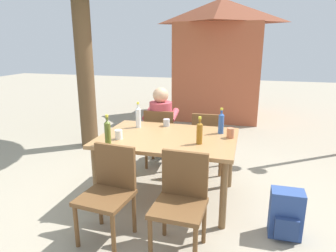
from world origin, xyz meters
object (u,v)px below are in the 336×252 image
object	(u,v)px
chair_far_right	(208,139)
bottle_amber	(199,132)
person_in_white_shirt	(162,122)
bottle_olive	(108,132)
cup_steel	(166,123)
backpack_by_near_side	(286,215)
chair_near_right	(181,197)
bottle_blue	(221,123)
dining_table	(168,143)
cup_white	(119,135)
chair_far_left	(161,135)
chair_near_left	(109,188)
cup_terracotta	(230,133)
brick_kiosk	(219,57)
bottle_clear	(138,117)

from	to	relation	value
chair_far_right	bottle_amber	size ratio (longest dim) A/B	2.98
person_in_white_shirt	bottle_amber	size ratio (longest dim) A/B	4.03
bottle_olive	bottle_amber	bearing A→B (deg)	16.36
person_in_white_shirt	cup_steel	bearing A→B (deg)	-68.67
chair_far_right	backpack_by_near_side	size ratio (longest dim) A/B	1.87
chair_near_right	bottle_blue	xyz separation A→B (m)	(0.22, 1.11, 0.40)
chair_far_right	bottle_olive	xyz separation A→B (m)	(-0.87, -1.28, 0.41)
dining_table	bottle_amber	xyz separation A→B (m)	(0.38, -0.17, 0.21)
cup_white	cup_steel	world-z (taller)	cup_white
chair_far_left	chair_near_right	size ratio (longest dim) A/B	1.00
backpack_by_near_side	person_in_white_shirt	bearing A→B (deg)	139.09
chair_far_right	cup_steel	bearing A→B (deg)	-137.51
chair_far_right	person_in_white_shirt	xyz separation A→B (m)	(-0.69, 0.11, 0.17)
chair_far_right	bottle_blue	world-z (taller)	bottle_blue
cup_white	chair_far_left	bearing A→B (deg)	81.84
bottle_blue	backpack_by_near_side	bearing A→B (deg)	-45.31
chair_near_left	cup_terracotta	size ratio (longest dim) A/B	7.70
brick_kiosk	chair_far_left	bearing A→B (deg)	-97.22
person_in_white_shirt	cup_white	bearing A→B (deg)	-97.19
chair_near_left	bottle_amber	size ratio (longest dim) A/B	2.98
bottle_clear	cup_white	xyz separation A→B (m)	(-0.04, -0.51, -0.09)
bottle_olive	brick_kiosk	distance (m)	4.87
dining_table	chair_far_right	bearing A→B (deg)	67.77
chair_far_right	backpack_by_near_side	distance (m)	1.60
cup_steel	cup_terracotta	distance (m)	0.86
person_in_white_shirt	bottle_clear	world-z (taller)	person_in_white_shirt
cup_white	cup_steel	bearing A→B (deg)	60.84
bottle_clear	cup_terracotta	distance (m)	1.15
bottle_blue	bottle_olive	distance (m)	1.30
cup_terracotta	backpack_by_near_side	distance (m)	1.00
bottle_blue	dining_table	bearing A→B (deg)	-154.53
chair_far_left	chair_near_right	bearing A→B (deg)	-67.96
dining_table	chair_far_right	world-z (taller)	chair_far_right
chair_far_right	chair_far_left	bearing A→B (deg)	179.99
bottle_amber	cup_steel	world-z (taller)	bottle_amber
dining_table	bottle_clear	world-z (taller)	bottle_clear
bottle_blue	chair_near_left	bearing A→B (deg)	-128.89
chair_near_left	brick_kiosk	distance (m)	5.31
person_in_white_shirt	cup_steel	size ratio (longest dim) A/B	12.98
cup_white	brick_kiosk	size ratio (longest dim) A/B	0.04
chair_near_left	chair_far_right	xyz separation A→B (m)	(0.68, 1.69, 0.00)
chair_near_right	bottle_olive	size ratio (longest dim) A/B	2.73
chair_far_right	brick_kiosk	world-z (taller)	brick_kiosk
chair_far_left	bottle_amber	size ratio (longest dim) A/B	2.98
chair_far_left	chair_near_left	size ratio (longest dim) A/B	1.00
chair_near_right	bottle_amber	size ratio (longest dim) A/B	2.98
dining_table	backpack_by_near_side	world-z (taller)	dining_table
bottle_olive	cup_terracotta	xyz separation A→B (m)	(1.21, 0.56, -0.08)
cup_steel	cup_terracotta	xyz separation A→B (m)	(0.81, -0.29, 0.01)
chair_near_left	cup_terracotta	xyz separation A→B (m)	(1.02, 0.97, 0.33)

